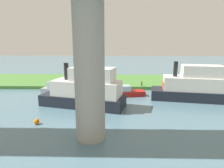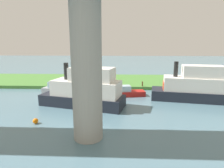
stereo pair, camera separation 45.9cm
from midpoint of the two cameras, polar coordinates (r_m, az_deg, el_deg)
The scene contains 10 objects.
ground_plane at distance 30.88m, azimuth -1.80°, elevation -1.67°, with size 160.00×160.00×0.00m, color slate.
grassy_bank at distance 36.67m, azimuth -1.11°, elevation 0.94°, with size 80.00×12.00×0.50m, color #4C8438.
bridge_pylon at distance 14.34m, azimuth -6.51°, elevation 4.49°, with size 2.24×2.24×10.91m, color #9E998E.
person_on_bank at distance 31.80m, azimuth 0.58°, elevation 0.96°, with size 0.51×0.51×1.39m.
mooring_post at distance 31.37m, azimuth 9.30°, elevation 0.06°, with size 0.20×0.20×0.77m, color brown.
skiff_small at distance 27.10m, azimuth 23.15°, elevation -0.62°, with size 10.10×4.86×4.95m.
motorboat_red at distance 22.82m, azimuth -7.40°, elevation -1.91°, with size 10.32×5.66×5.01m.
houseboat_blue at distance 27.28m, azimuth 5.08°, elevation -2.41°, with size 4.68×2.37×1.49m.
motorboat_white at distance 29.65m, azimuth -14.82°, elevation -1.44°, with size 5.38×2.97×1.70m.
marker_buoy at distance 19.48m, azimuth -20.83°, elevation -10.07°, with size 0.50×0.50×0.50m, color orange.
Camera 2 is at (-2.50, 29.90, 7.33)m, focal length 31.27 mm.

